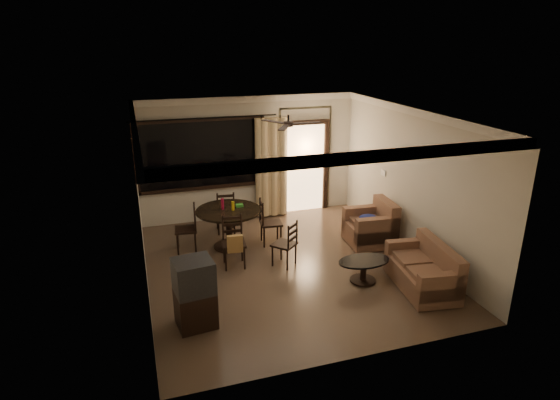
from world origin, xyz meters
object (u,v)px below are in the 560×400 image
object	(u,v)px
dining_chair_east	(270,231)
dining_chair_west	(187,237)
tv_cabinet	(195,293)
dining_chair_north	(226,220)
armchair	(372,227)
side_chair	(285,252)
coffee_table	(364,267)
dining_table	(229,218)
sofa	(425,271)
dining_chair_south	(234,251)

from	to	relation	value
dining_chair_east	dining_chair_west	bearing A→B (deg)	90.00
tv_cabinet	dining_chair_east	bearing A→B (deg)	45.76
dining_chair_east	dining_chair_north	distance (m)	1.15
armchair	side_chair	xyz separation A→B (m)	(-2.00, -0.37, -0.11)
dining_chair_east	coffee_table	world-z (taller)	dining_chair_east
dining_chair_north	side_chair	distance (m)	2.01
tv_cabinet	dining_table	bearing A→B (deg)	60.99
dining_chair_east	coffee_table	distance (m)	2.27
sofa	side_chair	size ratio (longest dim) A/B	1.73
dining_chair_east	dining_chair_south	bearing A→B (deg)	135.70
dining_table	coffee_table	size ratio (longest dim) A/B	1.40
dining_table	dining_chair_south	xyz separation A→B (m)	(-0.09, -0.85, -0.33)
dining_table	tv_cabinet	world-z (taller)	tv_cabinet
dining_chair_east	armchair	xyz separation A→B (m)	(1.98, -0.63, 0.08)
dining_table	side_chair	size ratio (longest dim) A/B	1.46
dining_table	tv_cabinet	distance (m)	2.72
dining_chair_west	coffee_table	xyz separation A→B (m)	(2.75, -2.17, -0.01)
dining_chair_east	sofa	distance (m)	3.18
dining_chair_west	dining_chair_east	size ratio (longest dim) A/B	1.00
dining_chair_north	armchair	world-z (taller)	dining_chair_north
dining_chair_north	dining_chair_east	bearing A→B (deg)	136.76
dining_chair_south	dining_chair_north	world-z (taller)	same
tv_cabinet	coffee_table	distance (m)	2.99
dining_chair_south	side_chair	size ratio (longest dim) A/B	1.08
dining_table	armchair	size ratio (longest dim) A/B	1.35
armchair	dining_chair_east	bearing A→B (deg)	166.81
coffee_table	dining_chair_east	bearing A→B (deg)	118.57
dining_table	dining_chair_south	distance (m)	0.92
coffee_table	side_chair	world-z (taller)	side_chair
dining_chair_south	sofa	size ratio (longest dim) A/B	0.62
sofa	dining_chair_west	bearing A→B (deg)	151.14
dining_table	dining_chair_east	world-z (taller)	dining_table
dining_table	coffee_table	distance (m)	2.86
dining_table	side_chair	xyz separation A→B (m)	(0.81, -1.09, -0.37)
dining_chair_south	dining_chair_west	bearing A→B (deg)	134.30
dining_chair_east	dining_chair_north	xyz separation A→B (m)	(-0.75, 0.87, 0.00)
tv_cabinet	coffee_table	xyz separation A→B (m)	(2.94, 0.43, -0.26)
dining_chair_south	tv_cabinet	world-z (taller)	tv_cabinet
sofa	dining_chair_east	bearing A→B (deg)	135.70
tv_cabinet	coffee_table	size ratio (longest dim) A/B	1.14
dining_chair_east	sofa	xyz separation A→B (m)	(1.96, -2.51, 0.02)
dining_table	armchair	distance (m)	2.91
tv_cabinet	armchair	distance (m)	4.24
dining_table	dining_chair_north	size ratio (longest dim) A/B	1.35
dining_chair_west	coffee_table	bearing A→B (deg)	57.78
coffee_table	dining_chair_south	bearing A→B (deg)	148.50
tv_cabinet	coffee_table	bearing A→B (deg)	1.55
dining_chair_north	side_chair	world-z (taller)	dining_chair_north
coffee_table	dining_chair_north	bearing A→B (deg)	122.63
coffee_table	side_chair	xyz separation A→B (m)	(-1.11, 0.99, -0.01)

